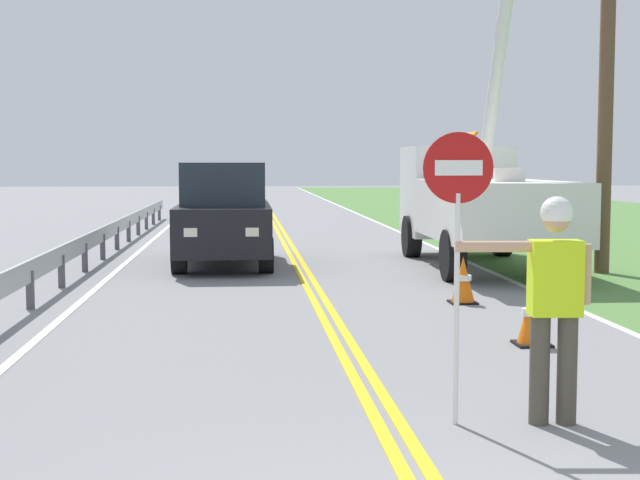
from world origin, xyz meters
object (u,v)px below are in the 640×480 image
flagger_worker (553,295)px  traffic_cone_lead (533,316)px  oncoming_suv_nearest (224,214)px  traffic_cone_mid (463,281)px  utility_pole_near (607,59)px  utility_bucket_truck (477,195)px  stop_sign_paddle (458,211)px

flagger_worker → traffic_cone_lead: flagger_worker is taller
oncoming_suv_nearest → traffic_cone_mid: size_ratio=6.59×
flagger_worker → oncoming_suv_nearest: bearing=103.5°
flagger_worker → utility_pole_near: (4.36, 9.78, 2.99)m
oncoming_suv_nearest → traffic_cone_mid: bearing=-56.3°
utility_bucket_truck → traffic_cone_lead: 8.42m
traffic_cone_lead → flagger_worker: bearing=-105.3°
traffic_cone_lead → traffic_cone_mid: (-0.04, 3.17, 0.00)m
utility_bucket_truck → traffic_cone_mid: bearing=-106.6°
oncoming_suv_nearest → traffic_cone_lead: oncoming_suv_nearest is taller
utility_pole_near → traffic_cone_lead: (-3.51, -6.66, -3.70)m
utility_pole_near → traffic_cone_lead: size_ratio=11.01×
stop_sign_paddle → traffic_cone_mid: (1.59, 6.23, -1.37)m
utility_bucket_truck → utility_pole_near: utility_pole_near is taller
stop_sign_paddle → utility_pole_near: size_ratio=0.30×
stop_sign_paddle → utility_pole_near: utility_pole_near is taller
oncoming_suv_nearest → traffic_cone_lead: size_ratio=6.59×
stop_sign_paddle → oncoming_suv_nearest: stop_sign_paddle is taller
stop_sign_paddle → utility_bucket_truck: size_ratio=0.34×
stop_sign_paddle → traffic_cone_lead: bearing=62.1°
oncoming_suv_nearest → traffic_cone_mid: 6.61m
flagger_worker → stop_sign_paddle: bearing=175.2°
stop_sign_paddle → oncoming_suv_nearest: (-2.06, 11.69, -0.65)m
flagger_worker → utility_pole_near: 11.12m
oncoming_suv_nearest → traffic_cone_mid: oncoming_suv_nearest is taller
oncoming_suv_nearest → utility_pole_near: size_ratio=0.60×
stop_sign_paddle → traffic_cone_mid: 6.57m
flagger_worker → utility_bucket_truck: size_ratio=0.27×
utility_pole_near → utility_bucket_truck: bearing=142.7°
stop_sign_paddle → oncoming_suv_nearest: bearing=100.0°
traffic_cone_mid → oncoming_suv_nearest: bearing=123.7°
oncoming_suv_nearest → utility_bucket_truck: bearing=-4.7°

